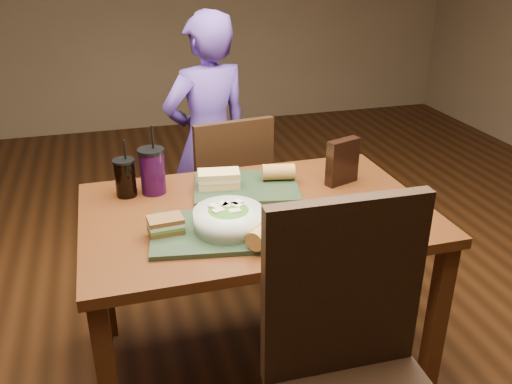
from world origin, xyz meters
TOP-DOWN VIEW (x-y plane):
  - ground at (0.00, 0.00)m, footprint 6.00×6.00m
  - dining_table at (0.00, 0.00)m, footprint 1.30×0.85m
  - chair_near at (0.07, -0.75)m, footprint 0.48×0.48m
  - chair_far at (0.06, 0.69)m, footprint 0.44×0.44m
  - diner at (0.01, 0.98)m, footprint 0.57×0.45m
  - tray_near at (-0.20, -0.15)m, footprint 0.47×0.38m
  - tray_far at (0.01, 0.19)m, footprint 0.47×0.40m
  - salad_bowl at (-0.14, -0.16)m, footprint 0.24×0.24m
  - soup_bowl at (0.35, -0.15)m, footprint 0.19×0.19m
  - sandwich_near at (-0.36, -0.12)m, footprint 0.12×0.09m
  - sandwich_far at (-0.10, 0.20)m, footprint 0.18×0.12m
  - baguette_near at (-0.05, -0.28)m, footprint 0.14×0.14m
  - baguette_far at (0.16, 0.21)m, footprint 0.14×0.09m
  - cup_cola at (-0.46, 0.26)m, footprint 0.09×0.09m
  - cup_berry at (-0.36, 0.26)m, footprint 0.11×0.11m
  - chip_bag at (0.41, 0.14)m, footprint 0.15×0.09m

SIDE VIEW (x-z plane):
  - ground at x=0.00m, z-range 0.00..0.00m
  - chair_far at x=0.06m, z-range 0.05..0.96m
  - chair_near at x=0.07m, z-range 0.06..1.13m
  - dining_table at x=0.00m, z-range 0.28..1.03m
  - diner at x=0.01m, z-range 0.00..1.38m
  - tray_near at x=-0.20m, z-range 0.75..0.77m
  - tray_far at x=0.01m, z-range 0.75..0.77m
  - soup_bowl at x=0.35m, z-range 0.75..0.81m
  - sandwich_near at x=-0.36m, z-range 0.77..0.82m
  - baguette_near at x=-0.05m, z-range 0.77..0.83m
  - sandwich_far at x=-0.10m, z-range 0.77..0.83m
  - baguette_far at x=0.16m, z-range 0.77..0.84m
  - salad_bowl at x=-0.14m, z-range 0.77..0.85m
  - cup_cola at x=-0.46m, z-range 0.71..0.95m
  - cup_berry at x=-0.36m, z-range 0.70..0.99m
  - chip_bag at x=0.41m, z-range 0.75..0.94m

